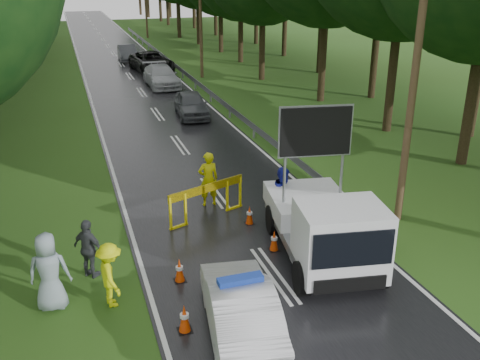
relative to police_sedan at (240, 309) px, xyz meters
name	(u,v)px	position (x,y,z in m)	size (l,w,h in m)	color
ground	(274,275)	(1.64, 2.07, -0.68)	(160.00, 160.00, 0.00)	#2D4C15
road	(130,76)	(1.64, 32.07, -0.67)	(7.00, 140.00, 0.02)	black
guardrail	(178,67)	(5.34, 31.74, -0.13)	(0.12, 60.06, 0.70)	gray
utility_pole_near	(416,65)	(6.84, 4.07, 4.39)	(1.40, 0.24, 10.00)	#4F3E24
utility_pole_mid	(200,8)	(6.84, 30.07, 4.39)	(1.40, 0.24, 10.00)	#4F3E24
police_sedan	(240,309)	(0.00, 0.00, 0.00)	(2.01, 4.25, 1.48)	silver
work_truck	(325,226)	(3.22, 2.31, 0.45)	(3.08, 5.49, 4.15)	gray
barrier	(207,193)	(0.84, 6.07, 0.24)	(2.76, 1.10, 1.21)	yellow
officer	(208,179)	(1.17, 7.07, 0.30)	(0.71, 0.47, 1.95)	#CFCE0B
civilian	(284,195)	(3.14, 5.07, 0.27)	(0.92, 0.71, 1.88)	#181E9D
bystander_left	(110,275)	(-2.63, 2.07, 0.16)	(1.07, 0.62, 1.66)	#E5F40D
bystander_mid	(89,249)	(-3.04, 3.57, 0.16)	(0.98, 0.41, 1.66)	#3E4146
bystander_right	(49,272)	(-4.02, 2.39, 0.33)	(0.98, 0.64, 2.00)	#8899A3
queue_car_first	(191,104)	(3.40, 19.03, 0.02)	(1.64, 4.07, 1.39)	#464A4F
queue_car_second	(161,76)	(3.30, 27.67, 0.04)	(2.02, 4.97, 1.44)	#ACAFB4
queue_car_third	(152,62)	(3.63, 33.67, 0.10)	(2.59, 5.61, 1.56)	black
queue_car_fourth	(127,53)	(2.44, 39.67, 0.02)	(1.48, 4.25, 1.40)	#404348
cone_near_left	(184,319)	(-1.18, 0.48, -0.33)	(0.34, 0.34, 0.71)	black
cone_center	(274,241)	(2.14, 3.35, -0.35)	(0.31, 0.31, 0.67)	black
cone_far	(249,215)	(2.04, 5.23, -0.36)	(0.30, 0.30, 0.65)	black
cone_left_mid	(180,270)	(-0.84, 2.57, -0.35)	(0.32, 0.32, 0.68)	black
cone_right	(350,215)	(5.06, 4.12, -0.30)	(0.36, 0.36, 0.77)	black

